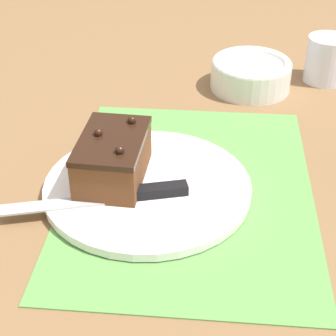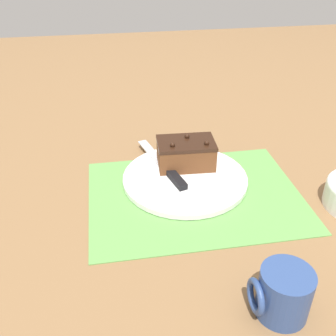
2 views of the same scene
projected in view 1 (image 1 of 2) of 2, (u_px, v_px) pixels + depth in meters
ground_plane at (189, 190)px, 0.78m from camera, size 3.00×3.00×0.00m
placemat_woven at (189, 189)px, 0.78m from camera, size 0.46×0.34×0.00m
cake_plate at (148, 187)px, 0.77m from camera, size 0.28×0.28×0.01m
chocolate_cake at (114, 156)px, 0.77m from camera, size 0.14×0.09×0.07m
serving_knife at (127, 195)px, 0.74m from camera, size 0.09×0.24×0.01m
drinking_glass at (327, 59)px, 1.05m from camera, size 0.08×0.08×0.09m
small_bowl at (251, 73)px, 1.03m from camera, size 0.15×0.15×0.06m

